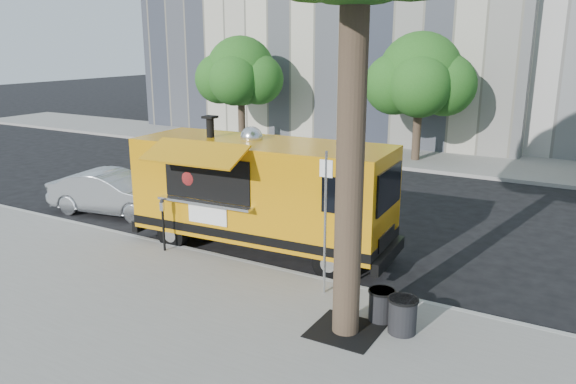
# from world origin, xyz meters

# --- Properties ---
(ground) EXTENTS (120.00, 120.00, 0.00)m
(ground) POSITION_xyz_m (0.00, 0.00, 0.00)
(ground) COLOR black
(ground) RESTS_ON ground
(sidewalk) EXTENTS (60.00, 6.00, 0.15)m
(sidewalk) POSITION_xyz_m (0.00, -4.00, 0.07)
(sidewalk) COLOR gray
(sidewalk) RESTS_ON ground
(curb) EXTENTS (60.00, 0.14, 0.16)m
(curb) POSITION_xyz_m (0.00, -0.93, 0.07)
(curb) COLOR #999993
(curb) RESTS_ON ground
(far_sidewalk) EXTENTS (60.00, 5.00, 0.15)m
(far_sidewalk) POSITION_xyz_m (0.00, 13.50, 0.07)
(far_sidewalk) COLOR gray
(far_sidewalk) RESTS_ON ground
(tree_well) EXTENTS (1.20, 1.20, 0.02)m
(tree_well) POSITION_xyz_m (2.60, -2.80, 0.15)
(tree_well) COLOR black
(tree_well) RESTS_ON sidewalk
(far_tree_a) EXTENTS (3.42, 3.42, 5.36)m
(far_tree_a) POSITION_xyz_m (-10.00, 12.30, 3.78)
(far_tree_a) COLOR #33261C
(far_tree_a) RESTS_ON far_sidewalk
(far_tree_b) EXTENTS (3.60, 3.60, 5.50)m
(far_tree_b) POSITION_xyz_m (-1.00, 12.70, 3.83)
(far_tree_b) COLOR #33261C
(far_tree_b) RESTS_ON far_sidewalk
(sign_post) EXTENTS (0.28, 0.06, 3.00)m
(sign_post) POSITION_xyz_m (1.55, -1.55, 1.85)
(sign_post) COLOR silver
(sign_post) RESTS_ON sidewalk
(parking_meter) EXTENTS (0.11, 0.11, 1.33)m
(parking_meter) POSITION_xyz_m (-3.00, -1.35, 0.98)
(parking_meter) COLOR black
(parking_meter) RESTS_ON sidewalk
(food_truck) EXTENTS (6.93, 3.45, 3.36)m
(food_truck) POSITION_xyz_m (-1.10, 0.17, 1.58)
(food_truck) COLOR orange
(food_truck) RESTS_ON ground
(sedan) EXTENTS (4.24, 2.05, 1.34)m
(sedan) POSITION_xyz_m (-6.81, 0.59, 0.67)
(sedan) COLOR #ACAFB3
(sedan) RESTS_ON ground
(trash_bin_left) EXTENTS (0.51, 0.51, 0.61)m
(trash_bin_left) POSITION_xyz_m (3.01, -2.10, 0.48)
(trash_bin_left) COLOR black
(trash_bin_left) RESTS_ON sidewalk
(trash_bin_right) EXTENTS (0.55, 0.55, 0.66)m
(trash_bin_right) POSITION_xyz_m (3.50, -2.34, 0.50)
(trash_bin_right) COLOR black
(trash_bin_right) RESTS_ON sidewalk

